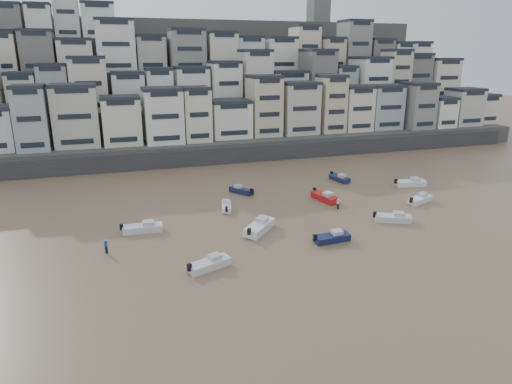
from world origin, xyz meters
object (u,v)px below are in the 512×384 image
object	(u,v)px
boat_h	(241,189)
boat_i	(339,178)
boat_b	(393,217)
boat_e	(325,196)
boat_d	(420,198)
boat_a	(332,236)
boat_c	(259,225)
boat_f	(226,205)
person_pink	(338,203)
person_blue	(106,246)
boat_j	(209,262)
boat_k	(143,227)
boat_g	(411,182)

from	to	relation	value
boat_h	boat_i	distance (m)	19.17
boat_b	boat_e	distance (m)	12.46
boat_d	boat_a	bearing A→B (deg)	-176.00
boat_h	boat_c	bearing A→B (deg)	139.17
boat_f	boat_a	bearing A→B (deg)	-136.08
boat_b	person_pink	distance (m)	8.61
boat_f	person_blue	distance (m)	20.29
boat_d	boat_e	world-z (taller)	boat_e
boat_c	boat_h	xyz separation A→B (m)	(2.64, 17.21, -0.24)
boat_h	person_blue	world-z (taller)	person_blue
boat_j	boat_k	distance (m)	14.35
boat_c	boat_i	xyz separation A→B (m)	(21.74, 18.79, -0.22)
boat_i	person_blue	xyz separation A→B (m)	(-40.81, -19.52, 0.19)
boat_e	person_blue	xyz separation A→B (m)	(-33.07, -9.96, 0.07)
boat_e	person_pink	bearing A→B (deg)	-9.65
boat_b	boat_j	bearing A→B (deg)	-140.84
person_blue	boat_a	bearing A→B (deg)	-11.16
boat_d	person_blue	size ratio (longest dim) A/B	3.01
boat_g	boat_k	distance (m)	46.97
boat_g	person_pink	bearing A→B (deg)	-148.73
boat_g	boat_h	bearing A→B (deg)	179.75
boat_k	person_pink	bearing A→B (deg)	4.63
boat_e	boat_g	size ratio (longest dim) A/B	1.01
boat_c	boat_h	world-z (taller)	boat_c
boat_b	boat_i	world-z (taller)	boat_b
boat_f	boat_k	bearing A→B (deg)	126.72
boat_a	boat_f	bearing A→B (deg)	116.51
boat_k	person_pink	world-z (taller)	person_pink
boat_f	boat_i	world-z (taller)	boat_i
boat_d	boat_h	distance (m)	28.45
boat_d	boat_f	world-z (taller)	boat_d
boat_c	boat_i	world-z (taller)	boat_c
boat_h	boat_i	size ratio (longest dim) A/B	0.97
boat_e	boat_j	world-z (taller)	boat_e
boat_f	boat_i	xyz separation A→B (m)	(23.58, 8.80, 0.06)
boat_e	person_pink	distance (m)	4.28
boat_g	person_blue	xyz separation A→B (m)	(-51.00, -12.61, 0.08)
boat_c	person_pink	distance (m)	14.92
boat_d	boat_h	world-z (taller)	boat_d
boat_j	person_blue	xyz separation A→B (m)	(-10.51, 7.71, 0.15)
boat_h	boat_j	bearing A→B (deg)	124.32
boat_f	boat_h	distance (m)	8.50
boat_c	boat_h	distance (m)	17.42
boat_d	boat_b	bearing A→B (deg)	-167.79
boat_g	boat_i	xyz separation A→B (m)	(-10.19, 6.90, -0.11)
boat_a	boat_h	world-z (taller)	boat_a
boat_c	boat_e	world-z (taller)	boat_c
boat_j	person_pink	distance (m)	26.29
boat_e	boat_i	xyz separation A→B (m)	(7.74, 9.56, -0.12)
person_pink	boat_b	bearing A→B (deg)	-57.41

